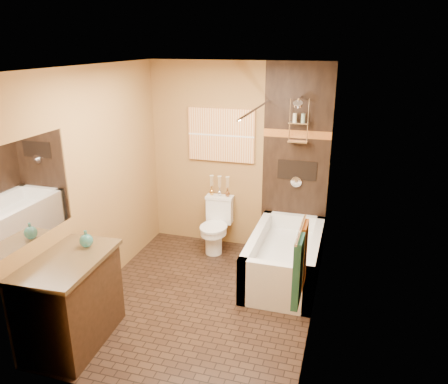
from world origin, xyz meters
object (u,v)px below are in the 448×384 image
at_px(toilet, 216,225).
at_px(vanity, 71,300).
at_px(sunset_painting, 221,135).
at_px(bathtub, 285,261).

bearing_deg(toilet, vanity, -110.44).
xyz_separation_m(sunset_painting, toilet, (-0.00, -0.25, -1.18)).
xyz_separation_m(bathtub, vanity, (-1.72, -1.75, 0.22)).
distance_m(toilet, vanity, 2.34).
bearing_deg(bathtub, vanity, -134.58).
xyz_separation_m(sunset_painting, bathtub, (1.02, -0.73, -1.33)).
distance_m(sunset_painting, toilet, 1.21).
height_order(sunset_painting, vanity, sunset_painting).
relative_size(sunset_painting, bathtub, 0.60).
relative_size(bathtub, toilet, 2.06).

